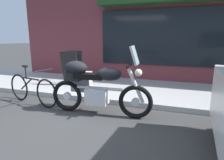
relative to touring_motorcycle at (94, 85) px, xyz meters
name	(u,v)px	position (x,y,z in m)	size (l,w,h in m)	color
ground_plane	(68,121)	(-0.31, -0.55, -0.61)	(80.00, 80.00, 0.00)	#363636
touring_motorcycle	(94,85)	(0.00, 0.00, 0.00)	(2.15, 0.62, 1.41)	black
parked_bicycle	(32,89)	(-1.64, 0.06, -0.24)	(1.66, 0.56, 0.92)	black
sandwich_board_sign	(72,68)	(-1.48, 1.64, 0.03)	(0.55, 0.43, 1.03)	black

